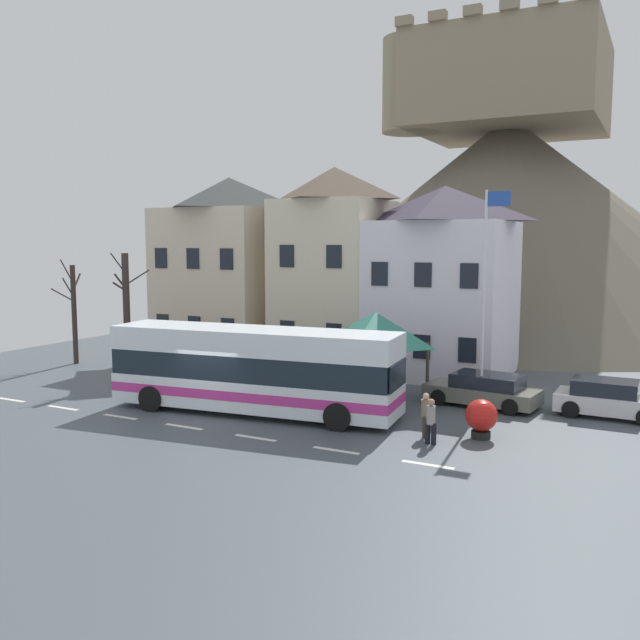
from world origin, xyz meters
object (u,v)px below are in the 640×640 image
at_px(townhouse_01, 334,268).
at_px(pedestrian_01, 426,412).
at_px(transit_bus, 254,371).
at_px(bare_tree_00, 127,315).
at_px(parked_car_00, 157,356).
at_px(townhouse_00, 230,267).
at_px(public_bench, 383,383).
at_px(townhouse_02, 443,281).
at_px(hilltop_castle, 506,215).
at_px(pedestrian_00, 431,421).
at_px(bare_tree_01, 74,312).
at_px(parked_car_03, 233,363).
at_px(harbour_buoy, 481,417).
at_px(bus_shelter, 376,329).
at_px(parked_car_01, 608,399).
at_px(parked_car_02, 484,390).
at_px(flagpole, 486,286).

xyz_separation_m(townhouse_01, pedestrian_01, (8.50, -10.40, -4.32)).
bearing_deg(transit_bus, bare_tree_00, 157.13).
distance_m(parked_car_00, pedestrian_01, 17.45).
bearing_deg(townhouse_00, townhouse_01, -6.10).
xyz_separation_m(public_bench, bare_tree_00, (-11.93, -2.76, 2.60)).
xyz_separation_m(townhouse_02, hilltop_castle, (-1.79, 22.18, 4.02)).
bearing_deg(bare_tree_00, townhouse_02, 32.33).
distance_m(pedestrian_00, bare_tree_01, 22.39).
xyz_separation_m(parked_car_03, harbour_buoy, (13.28, -4.85, 0.08)).
bearing_deg(bus_shelter, harbour_buoy, -29.86).
bearing_deg(harbour_buoy, public_bench, 138.52).
height_order(transit_bus, pedestrian_00, transit_bus).
bearing_deg(parked_car_03, bus_shelter, 175.04).
bearing_deg(parked_car_01, parked_car_00, -179.15).
bearing_deg(transit_bus, townhouse_02, 63.09).
bearing_deg(townhouse_02, pedestrian_00, -74.61).
distance_m(townhouse_02, transit_bus, 11.91).
xyz_separation_m(townhouse_00, townhouse_01, (7.07, -0.76, 0.09)).
bearing_deg(townhouse_01, pedestrian_00, -51.28).
xyz_separation_m(townhouse_00, pedestrian_00, (15.99, -11.88, -4.32)).
xyz_separation_m(bus_shelter, parked_car_03, (-8.27, 1.98, -2.40)).
distance_m(parked_car_01, bare_tree_00, 21.23).
bearing_deg(townhouse_00, parked_car_02, -20.01).
distance_m(parked_car_03, harbour_buoy, 14.14).
xyz_separation_m(pedestrian_01, bare_tree_01, (-21.21, 4.67, 1.95)).
bearing_deg(parked_car_02, flagpole, 106.92).
distance_m(parked_car_00, parked_car_01, 21.73).
bearing_deg(pedestrian_01, bare_tree_00, 170.20).
bearing_deg(townhouse_01, townhouse_00, 173.90).
bearing_deg(flagpole, pedestrian_01, -99.20).
bearing_deg(parked_car_03, hilltop_castle, -95.83).
relative_size(townhouse_00, bus_shelter, 2.72).
distance_m(parked_car_00, bare_tree_01, 5.32).
distance_m(townhouse_00, bare_tree_01, 8.89).
height_order(bus_shelter, parked_car_00, bus_shelter).
bearing_deg(harbour_buoy, parked_car_02, 102.67).
bearing_deg(bus_shelter, parked_car_03, 166.56).
distance_m(parked_car_00, parked_car_03, 4.90).
bearing_deg(public_bench, parked_car_00, 178.82).
relative_size(parked_car_02, harbour_buoy, 3.50).
bearing_deg(townhouse_02, flagpole, -59.89).
relative_size(townhouse_01, parked_car_00, 2.38).
distance_m(bus_shelter, parked_car_01, 9.13).
relative_size(townhouse_00, townhouse_01, 0.98).
bearing_deg(townhouse_02, bare_tree_01, -161.49).
height_order(pedestrian_01, public_bench, pedestrian_01).
bearing_deg(bus_shelter, parked_car_02, 22.81).
xyz_separation_m(parked_car_02, bare_tree_01, (-21.90, -0.56, 2.16)).
bearing_deg(townhouse_00, bare_tree_00, -90.44).
distance_m(bus_shelter, pedestrian_00, 6.12).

